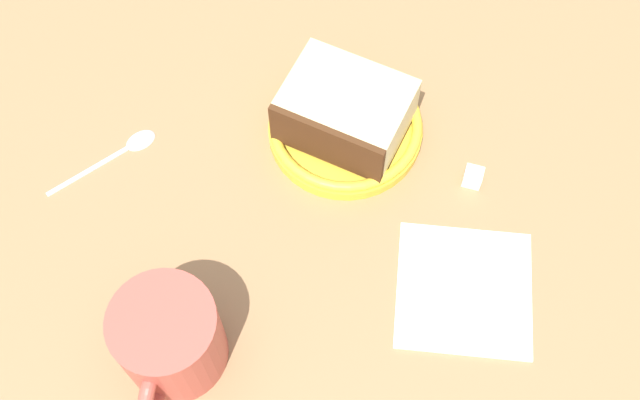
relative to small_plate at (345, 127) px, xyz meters
The scene contains 7 objects.
ground_plane 12.04cm from the small_plate, 28.52° to the right, with size 157.99×157.99×2.97cm, color #936D47.
small_plate is the anchor object (origin of this frame).
cake_slice 3.02cm from the small_plate, 17.05° to the right, with size 11.60×13.24×5.76cm.
tea_mug 26.52cm from the small_plate, 24.74° to the right, with size 11.01×8.52×8.56cm.
teaspoon 21.28cm from the small_plate, 76.24° to the right, with size 9.01×9.11×0.80cm.
folded_napkin 19.17cm from the small_plate, 40.67° to the left, with size 11.74×11.74×0.60cm, color white.
sugar_cube 12.97cm from the small_plate, 74.23° to the left, with size 1.68×1.68×1.68cm, color white.
Camera 1 is at (30.22, 9.25, 65.34)cm, focal length 44.41 mm.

